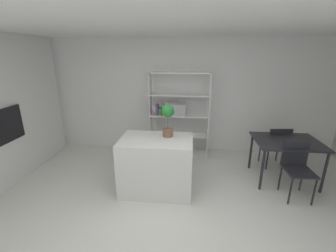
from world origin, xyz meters
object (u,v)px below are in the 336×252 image
at_px(dining_table, 287,145).
at_px(dining_chair_far, 277,143).
at_px(potted_plant_on_island, 168,118).
at_px(open_bookshelf, 177,113).
at_px(dining_chair_near, 297,164).
at_px(built_in_oven, 8,124).
at_px(kitchen_island, 157,165).

xyz_separation_m(dining_table, dining_chair_far, (0.01, 0.47, -0.16)).
xyz_separation_m(potted_plant_on_island, open_bookshelf, (0.07, 1.31, -0.27)).
height_order(potted_plant_on_island, dining_chair_near, potted_plant_on_island).
distance_m(built_in_oven, dining_chair_near, 4.85).
bearing_deg(kitchen_island, potted_plant_on_island, 40.03).
bearing_deg(open_bookshelf, dining_table, -24.09).
bearing_deg(dining_chair_far, built_in_oven, 5.61).
bearing_deg(potted_plant_on_island, dining_chair_far, 22.25).
xyz_separation_m(open_bookshelf, dining_chair_near, (2.03, -1.38, -0.44)).
height_order(kitchen_island, potted_plant_on_island, potted_plant_on_island).
distance_m(built_in_oven, dining_chair_far, 4.97).
relative_size(dining_table, dining_chair_near, 1.23).
distance_m(built_in_oven, potted_plant_on_island, 2.72).
xyz_separation_m(kitchen_island, dining_table, (2.29, 0.54, 0.23)).
relative_size(dining_chair_near, dining_chair_far, 1.04).
distance_m(kitchen_island, dining_table, 2.36).
relative_size(kitchen_island, potted_plant_on_island, 2.19).
xyz_separation_m(open_bookshelf, dining_table, (2.04, -0.91, -0.29)).
bearing_deg(dining_chair_far, open_bookshelf, -18.66).
height_order(kitchen_island, dining_chair_near, kitchen_island).
bearing_deg(dining_chair_near, dining_table, 88.22).
bearing_deg(open_bookshelf, built_in_oven, -151.99).
xyz_separation_m(kitchen_island, open_bookshelf, (0.25, 1.46, 0.52)).
distance_m(open_bookshelf, dining_table, 2.25).
relative_size(dining_table, dining_chair_far, 1.28).
bearing_deg(dining_chair_near, kitchen_island, -179.47).
height_order(open_bookshelf, dining_chair_far, open_bookshelf).
bearing_deg(built_in_oven, dining_chair_far, 12.16).
xyz_separation_m(open_bookshelf, dining_chair_far, (2.05, -0.44, -0.45)).
xyz_separation_m(potted_plant_on_island, dining_chair_far, (2.12, 0.87, -0.72)).
relative_size(built_in_oven, kitchen_island, 0.51).
relative_size(built_in_oven, potted_plant_on_island, 1.11).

